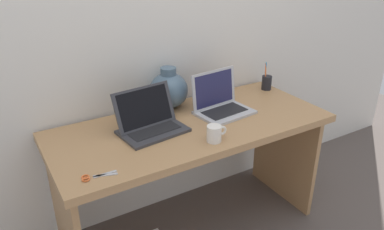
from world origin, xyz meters
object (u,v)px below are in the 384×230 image
laptop_right (220,101)px  scissors (93,177)px  laptop_left (149,120)px  green_vase (169,90)px  coffee_mug (215,133)px  pen_cup (267,82)px

laptop_right → scissors: bearing=-161.1°
scissors → laptop_left: bearing=35.3°
green_vase → coffee_mug: bearing=-90.6°
coffee_mug → laptop_left: bearing=129.5°
pen_cup → scissors: 1.34m
green_vase → coffee_mug: 0.48m
green_vase → pen_cup: bearing=-6.0°
laptop_right → laptop_left: bearing=-178.5°
laptop_left → coffee_mug: laptop_left is taller
pen_cup → coffee_mug: bearing=-149.0°
laptop_right → scissors: size_ratio=2.20×
laptop_left → pen_cup: laptop_left is taller
green_vase → scissors: green_vase is taller
green_vase → coffee_mug: (-0.00, -0.48, -0.07)m
coffee_mug → green_vase: bearing=89.4°
laptop_right → scissors: (-0.82, -0.28, -0.06)m
coffee_mug → pen_cup: size_ratio=0.59×
laptop_left → coffee_mug: (0.22, -0.27, -0.02)m
laptop_left → laptop_right: (0.44, 0.01, 0.00)m
laptop_left → coffee_mug: bearing=-50.5°
pen_cup → scissors: (-1.28, -0.41, -0.04)m
laptop_left → green_vase: green_vase is taller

